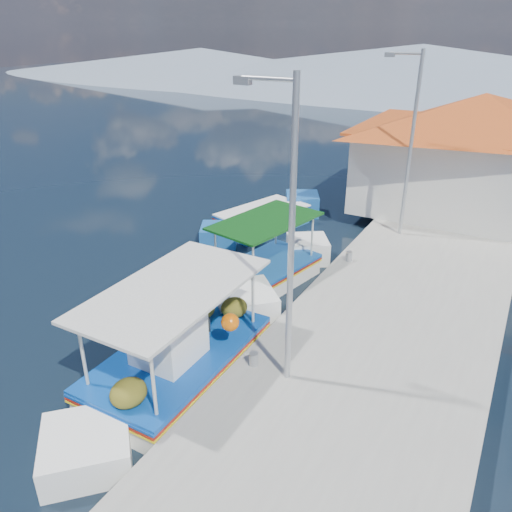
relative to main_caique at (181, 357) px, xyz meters
The scene contains 9 objects.
ground 2.74m from the main_caique, 147.13° to the right, with size 160.00×160.00×0.00m, color black.
quay 5.81m from the main_caique, 51.31° to the left, with size 5.00×44.00×0.50m, color #9F9E95.
bollards 4.09m from the main_caique, 67.97° to the left, with size 0.20×17.20×0.30m.
main_caique is the anchor object (origin of this frame).
caique_green_canopy 4.91m from the main_caique, 95.70° to the left, with size 2.59×5.96×2.28m.
caique_blue_hull 9.27m from the main_caique, 107.17° to the left, with size 3.03×6.00×1.12m.
harbor_building 14.28m from the main_caique, 73.81° to the left, with size 10.49×10.49×4.40m.
lamp_post_near 4.08m from the main_caique, 13.41° to the left, with size 1.21×0.14×6.00m.
lamp_post_far 10.36m from the main_caique, 76.78° to the left, with size 1.21×0.14×6.00m.
Camera 1 is at (8.14, -5.66, 7.16)m, focal length 35.21 mm.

